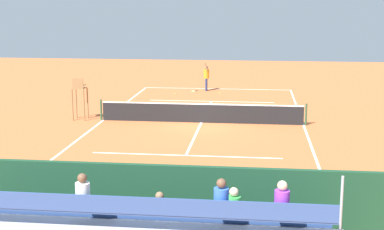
# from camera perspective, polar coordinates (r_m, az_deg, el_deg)

# --- Properties ---
(ground_plane) EXTENTS (60.00, 60.00, 0.00)m
(ground_plane) POSITION_cam_1_polar(r_m,az_deg,el_deg) (27.56, 0.97, -0.79)
(ground_plane) COLOR #BC6033
(court_line_markings) EXTENTS (10.10, 22.20, 0.01)m
(court_line_markings) POSITION_cam_1_polar(r_m,az_deg,el_deg) (27.59, 0.98, -0.77)
(court_line_markings) COLOR white
(court_line_markings) RESTS_ON ground
(tennis_net) EXTENTS (10.30, 0.10, 1.07)m
(tennis_net) POSITION_cam_1_polar(r_m,az_deg,el_deg) (27.46, 0.97, 0.23)
(tennis_net) COLOR black
(tennis_net) RESTS_ON ground
(backdrop_wall) EXTENTS (18.00, 0.16, 2.00)m
(backdrop_wall) POSITION_cam_1_polar(r_m,az_deg,el_deg) (13.95, -4.85, -9.02)
(backdrop_wall) COLOR #194228
(backdrop_wall) RESTS_ON ground
(bleacher_stand) EXTENTS (9.06, 2.40, 2.48)m
(bleacher_stand) POSITION_cam_1_polar(r_m,az_deg,el_deg) (12.69, -5.63, -11.43)
(bleacher_stand) COLOR #B2B2B7
(bleacher_stand) RESTS_ON ground
(umpire_chair) EXTENTS (0.67, 0.67, 2.14)m
(umpire_chair) POSITION_cam_1_polar(r_m,az_deg,el_deg) (28.58, -11.49, 2.11)
(umpire_chair) COLOR olive
(umpire_chair) RESTS_ON ground
(courtside_bench) EXTENTS (1.80, 0.40, 0.93)m
(courtside_bench) POSITION_cam_1_polar(r_m,az_deg,el_deg) (14.53, 5.99, -10.04)
(courtside_bench) COLOR #33383D
(courtside_bench) RESTS_ON ground
(equipment_bag) EXTENTS (0.90, 0.36, 0.36)m
(equipment_bag) POSITION_cam_1_polar(r_m,az_deg,el_deg) (14.69, -1.60, -11.33)
(equipment_bag) COLOR #334C8C
(equipment_bag) RESTS_ON ground
(tennis_player) EXTENTS (0.37, 0.53, 1.93)m
(tennis_player) POSITION_cam_1_polar(r_m,az_deg,el_deg) (37.36, 1.49, 4.05)
(tennis_player) COLOR navy
(tennis_player) RESTS_ON ground
(tennis_racket) EXTENTS (0.50, 0.53, 0.03)m
(tennis_racket) POSITION_cam_1_polar(r_m,az_deg,el_deg) (37.22, 0.15, 2.47)
(tennis_racket) COLOR black
(tennis_racket) RESTS_ON ground
(tennis_ball_near) EXTENTS (0.07, 0.07, 0.07)m
(tennis_ball_near) POSITION_cam_1_polar(r_m,az_deg,el_deg) (36.45, 2.84, 2.29)
(tennis_ball_near) COLOR #CCDB33
(tennis_ball_near) RESTS_ON ground
(tennis_ball_far) EXTENTS (0.07, 0.07, 0.07)m
(tennis_ball_far) POSITION_cam_1_polar(r_m,az_deg,el_deg) (36.04, -1.78, 2.19)
(tennis_ball_far) COLOR #CCDB33
(tennis_ball_far) RESTS_ON ground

